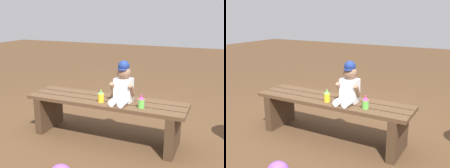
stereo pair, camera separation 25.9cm
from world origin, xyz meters
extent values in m
plane|color=#4C331E|center=(0.00, 0.00, 0.00)|extent=(16.00, 16.00, 0.00)
cube|color=#513823|center=(0.00, -0.14, 0.41)|extent=(1.63, 0.13, 0.04)
cube|color=#513823|center=(0.00, 0.00, 0.41)|extent=(1.63, 0.13, 0.04)
cube|color=#513823|center=(0.00, 0.14, 0.41)|extent=(1.63, 0.13, 0.04)
cube|color=#452F1E|center=(-0.69, 0.00, 0.19)|extent=(0.08, 0.41, 0.39)
cube|color=#452F1E|center=(0.69, 0.00, 0.19)|extent=(0.08, 0.41, 0.39)
cube|color=white|center=(0.19, 0.01, 0.54)|extent=(0.17, 0.12, 0.23)
sphere|color=#8C664C|center=(0.19, 0.01, 0.71)|extent=(0.14, 0.14, 0.14)
cylinder|color=navy|center=(0.19, -0.03, 0.75)|extent=(0.09, 0.09, 0.01)
sphere|color=navy|center=(0.19, 0.01, 0.77)|extent=(0.11, 0.11, 0.11)
cylinder|color=white|center=(0.15, -0.11, 0.46)|extent=(0.07, 0.16, 0.07)
cylinder|color=white|center=(0.24, -0.11, 0.46)|extent=(0.07, 0.16, 0.07)
cylinder|color=#8C664C|center=(0.10, -0.02, 0.55)|extent=(0.04, 0.12, 0.14)
cylinder|color=#8C664C|center=(0.29, -0.02, 0.55)|extent=(0.04, 0.12, 0.14)
cylinder|color=yellow|center=(0.00, -0.10, 0.47)|extent=(0.06, 0.06, 0.08)
cone|color=#66CC4C|center=(0.00, -0.10, 0.52)|extent=(0.06, 0.06, 0.03)
cylinder|color=#66CC4C|center=(0.00, -0.10, 0.54)|extent=(0.01, 0.01, 0.02)
cylinder|color=#66CC4C|center=(0.41, -0.10, 0.47)|extent=(0.06, 0.06, 0.08)
cone|color=#E5337F|center=(0.41, -0.10, 0.52)|extent=(0.06, 0.06, 0.03)
cylinder|color=#E5337F|center=(0.41, -0.10, 0.54)|extent=(0.01, 0.01, 0.02)
camera|label=1|loc=(1.08, -2.35, 1.27)|focal=43.35mm
camera|label=2|loc=(1.32, -2.23, 1.27)|focal=43.35mm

